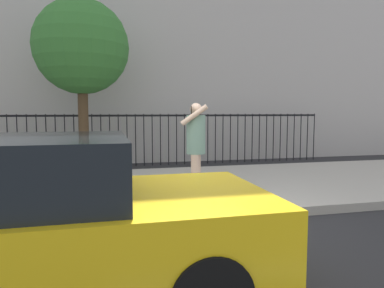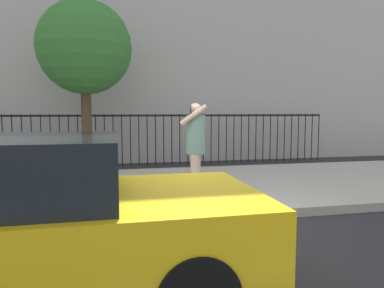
# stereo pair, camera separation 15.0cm
# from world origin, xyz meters

# --- Properties ---
(ground_plane) EXTENTS (60.00, 60.00, 0.00)m
(ground_plane) POSITION_xyz_m (0.00, 0.00, 0.00)
(ground_plane) COLOR #28282B
(sidewalk) EXTENTS (28.00, 4.40, 0.15)m
(sidewalk) POSITION_xyz_m (0.00, 2.20, 0.07)
(sidewalk) COLOR #B2ADA3
(sidewalk) RESTS_ON ground
(iron_fence) EXTENTS (12.03, 0.04, 1.60)m
(iron_fence) POSITION_xyz_m (0.00, 5.90, 1.02)
(iron_fence) COLOR black
(iron_fence) RESTS_ON ground
(taxi_yellow) EXTENTS (4.21, 1.88, 1.45)m
(taxi_yellow) POSITION_xyz_m (-1.66, -1.71, 0.70)
(taxi_yellow) COLOR yellow
(taxi_yellow) RESTS_ON ground
(pedestrian_on_phone) EXTENTS (0.54, 0.72, 1.67)m
(pedestrian_on_phone) POSITION_xyz_m (0.59, 1.21, 1.12)
(pedestrian_on_phone) COLOR beige
(pedestrian_on_phone) RESTS_ON sidewalk
(street_tree_near) EXTENTS (2.45, 2.45, 4.57)m
(street_tree_near) POSITION_xyz_m (-1.57, 4.83, 3.32)
(street_tree_near) COLOR #4C3823
(street_tree_near) RESTS_ON ground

